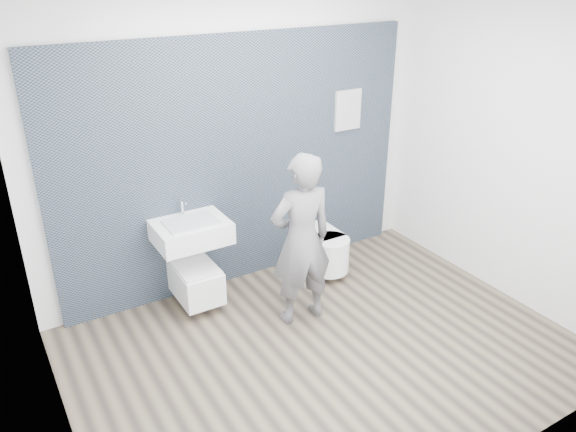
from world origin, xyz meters
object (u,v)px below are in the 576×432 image
toilet_rounded (323,249)px  washbasin (191,231)px  visitor (301,240)px  toilet_square (196,279)px

toilet_rounded → washbasin: bearing=176.0°
washbasin → visitor: (0.73, -0.68, 0.02)m
toilet_rounded → visitor: size_ratio=0.43×
washbasin → visitor: 1.00m
toilet_square → toilet_rounded: bearing=-3.3°
toilet_square → toilet_rounded: size_ratio=1.06×
toilet_square → toilet_rounded: toilet_square is taller
toilet_square → washbasin: bearing=90.0°
washbasin → toilet_square: size_ratio=0.91×
washbasin → toilet_rounded: washbasin is taller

